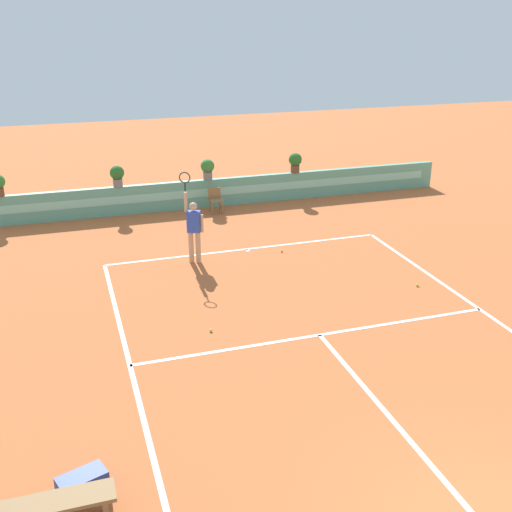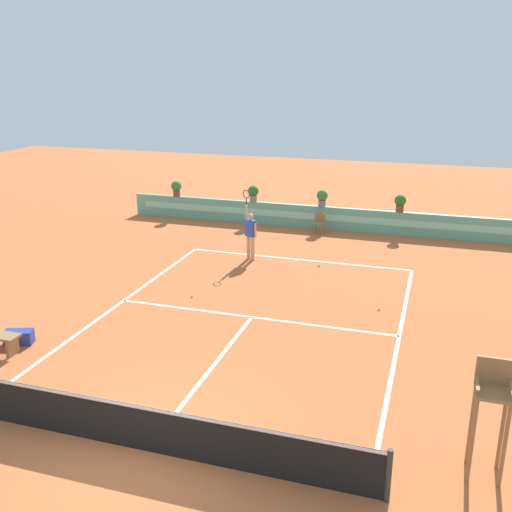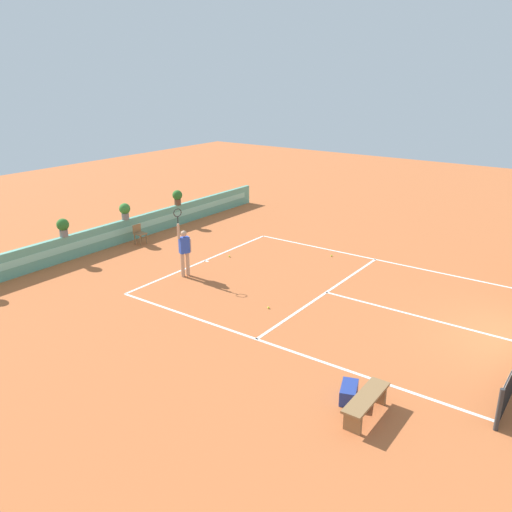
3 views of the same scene
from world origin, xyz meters
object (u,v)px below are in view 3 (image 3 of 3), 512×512
Objects in this scene: potted_plant_right at (177,196)px; potted_plant_centre at (125,210)px; tennis_ball_near_baseline at (229,256)px; tennis_ball_by_sideline at (269,308)px; potted_plant_left at (63,226)px; gear_bag at (349,392)px; bench_courtside at (366,401)px; tennis_ball_mid_court at (332,256)px; tennis_player at (184,249)px; ball_kid_chair at (139,233)px.

potted_plant_centre is at bearing 180.00° from potted_plant_right.
potted_plant_centre reaches higher than tennis_ball_near_baseline.
potted_plant_centre is (2.19, 9.12, 1.38)m from tennis_ball_by_sideline.
gear_bag is at bearing -98.68° from potted_plant_left.
gear_bag is at bearing 57.71° from bench_courtside.
potted_plant_right is at bearing 57.67° from bench_courtside.
potted_plant_centre is at bearing 100.78° from tennis_ball_near_baseline.
bench_courtside is 2.21× the size of potted_plant_right.
potted_plant_left is 1.00× the size of potted_plant_right.
potted_plant_left is at bearing 180.00° from potted_plant_centre.
tennis_ball_mid_court is 0.09× the size of potted_plant_right.
potted_plant_centre is at bearing 112.31° from tennis_ball_mid_court.
tennis_player is 3.57× the size of potted_plant_left.
potted_plant_left is at bearing 128.07° from tennis_ball_mid_court.
tennis_ball_mid_court is 5.68m from tennis_ball_by_sideline.
bench_courtside is 5.89m from tennis_ball_by_sideline.
potted_plant_left is (-1.50, 5.02, 0.36)m from tennis_player.
gear_bag is at bearing -126.30° from tennis_ball_near_baseline.
potted_plant_centre is at bearing 68.87° from gear_bag.
gear_bag is at bearing -124.97° from tennis_ball_by_sideline.
potted_plant_centre is 3.30m from potted_plant_right.
gear_bag is 9.13m from tennis_player.
gear_bag is at bearing -111.13° from potted_plant_centre.
ball_kid_chair is at bearing -167.22° from potted_plant_right.
tennis_ball_near_baseline is 1.00× the size of tennis_ball_mid_court.
tennis_player is at bearing 146.36° from tennis_ball_mid_court.
gear_bag is 15.88m from potted_plant_right.
tennis_ball_mid_court and tennis_ball_by_sideline have the same top height.
potted_plant_centre is (-3.44, 8.39, 1.38)m from tennis_ball_mid_court.
gear_bag is at bearing -122.33° from potted_plant_right.
bench_courtside is 2.21× the size of potted_plant_centre.
tennis_ball_by_sideline is at bearing 55.34° from bench_courtside.
potted_plant_centre is (5.53, 13.96, 1.04)m from bench_courtside.
potted_plant_left reaches higher than ball_kid_chair.
tennis_ball_mid_court is at bearing -66.24° from ball_kid_chair.
ball_kid_chair is 12.50× the size of tennis_ball_mid_court.
tennis_player is 6.17m from tennis_ball_mid_court.
ball_kid_chair is 1.17× the size of potted_plant_centre.
bench_courtside is 2.29× the size of gear_bag.
bench_courtside reaches higher than tennis_ball_by_sideline.
potted_plant_centre and potted_plant_right have the same top height.
ball_kid_chair is at bearing 113.76° from tennis_ball_mid_court.
potted_plant_centre is at bearing 0.00° from potted_plant_left.
tennis_ball_mid_court is 1.00× the size of tennis_ball_by_sideline.
gear_bag is 0.27× the size of tennis_player.
potted_plant_left reaches higher than gear_bag.
tennis_ball_near_baseline is at bearing -50.95° from potted_plant_left.
tennis_player reaches higher than tennis_ball_near_baseline.
potted_plant_centre is 1.00× the size of potted_plant_left.
potted_plant_right is (2.34, 5.04, 1.38)m from tennis_ball_near_baseline.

